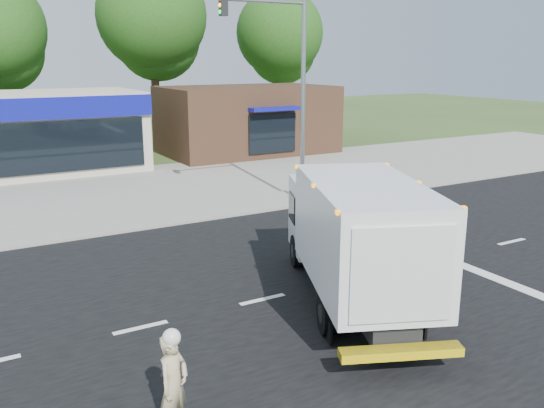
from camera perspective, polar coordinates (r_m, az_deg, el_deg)
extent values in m
plane|color=#385123|center=(15.59, 8.82, -7.17)|extent=(120.00, 120.00, 0.00)
cube|color=black|center=(15.58, 8.82, -7.15)|extent=(60.00, 14.00, 0.02)
cube|color=gray|center=(22.23, -4.41, -0.34)|extent=(60.00, 2.40, 0.12)
cube|color=gray|center=(27.46, -9.64, 2.22)|extent=(60.00, 9.00, 0.02)
cube|color=silver|center=(12.98, -12.89, -11.84)|extent=(1.20, 0.15, 0.01)
cube|color=silver|center=(14.02, -0.96, -9.42)|extent=(1.20, 0.15, 0.01)
cube|color=silver|center=(15.58, 8.82, -7.11)|extent=(1.20, 0.15, 0.01)
cube|color=silver|center=(17.52, 16.56, -5.11)|extent=(1.20, 0.15, 0.01)
cube|color=silver|center=(19.72, 22.63, -3.46)|extent=(1.20, 0.15, 0.01)
cube|color=silver|center=(15.76, 24.48, -8.03)|extent=(0.40, 7.00, 0.01)
cube|color=black|center=(13.05, 8.95, -8.41)|extent=(2.69, 4.71, 0.33)
cube|color=silver|center=(15.86, 5.78, -1.13)|extent=(2.60, 2.52, 1.98)
cube|color=black|center=(16.65, 5.12, 0.30)|extent=(1.70, 0.82, 0.85)
cube|color=white|center=(12.61, 9.18, -2.87)|extent=(3.91, 5.22, 2.21)
cube|color=silver|center=(10.49, 12.77, -6.88)|extent=(1.76, 0.78, 1.79)
cube|color=yellow|center=(10.93, 12.66, -14.12)|extent=(2.21, 1.18, 0.17)
cube|color=orange|center=(12.33, 9.38, 1.95)|extent=(3.87, 5.06, 0.08)
cylinder|color=black|center=(16.03, 2.52, -4.67)|extent=(0.61, 0.94, 0.90)
cylinder|color=black|center=(16.41, 8.72, -4.37)|extent=(0.61, 0.94, 0.90)
cylinder|color=black|center=(12.33, 5.48, -10.74)|extent=(0.61, 0.94, 0.90)
cylinder|color=black|center=(12.85, 13.83, -10.05)|extent=(0.61, 0.94, 0.90)
imported|color=tan|center=(9.30, -9.71, -17.27)|extent=(0.72, 0.67, 1.65)
sphere|color=white|center=(8.91, -9.93, -12.91)|extent=(0.28, 0.28, 0.28)
cube|color=#382316|center=(35.38, -2.47, 8.35)|extent=(10.00, 6.00, 4.00)
cube|color=#0D1189|center=(32.59, 0.06, 9.44)|extent=(3.00, 1.20, 0.20)
cube|color=black|center=(32.78, 0.02, 7.01)|extent=(3.00, 0.12, 2.20)
cylinder|color=gray|center=(22.51, 3.09, 10.05)|extent=(0.18, 0.18, 8.00)
cylinder|color=gray|center=(21.66, -0.79, 19.44)|extent=(3.40, 0.12, 0.12)
cube|color=black|center=(20.91, -4.85, 19.03)|extent=(0.25, 0.25, 0.70)
sphere|color=#214E16|center=(39.92, -25.29, 13.58)|extent=(5.10, 5.10, 5.10)
cylinder|color=#332114|center=(41.44, -11.49, 11.61)|extent=(0.56, 0.56, 7.84)
sphere|color=#214E16|center=(41.50, -11.81, 17.80)|extent=(7.39, 7.39, 7.39)
sphere|color=#214E16|center=(42.06, -11.26, 15.79)|extent=(5.82, 5.82, 5.82)
cylinder|color=#332114|center=(45.64, 0.75, 11.58)|extent=(0.56, 0.56, 7.00)
sphere|color=#214E16|center=(45.62, 0.77, 16.61)|extent=(6.60, 6.60, 6.60)
sphere|color=#214E16|center=(46.27, 0.99, 14.96)|extent=(5.20, 5.20, 5.20)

